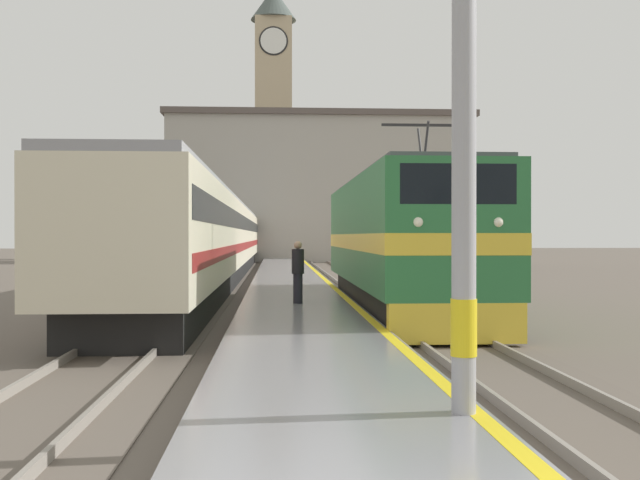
{
  "coord_description": "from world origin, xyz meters",
  "views": [
    {
      "loc": [
        -0.65,
        -4.09,
        2.22
      ],
      "look_at": [
        1.25,
        27.81,
        2.05
      ],
      "focal_mm": 42.0,
      "sensor_mm": 36.0,
      "label": 1
    }
  ],
  "objects_px": {
    "locomotive_train": "(399,243)",
    "passenger_train": "(218,239)",
    "catenary_mast": "(469,35)",
    "person_on_platform": "(298,271)",
    "clock_tower": "(274,115)"
  },
  "relations": [
    {
      "from": "locomotive_train",
      "to": "person_on_platform",
      "type": "bearing_deg",
      "value": -163.32
    },
    {
      "from": "passenger_train",
      "to": "clock_tower",
      "type": "relative_size",
      "value": 1.94
    },
    {
      "from": "catenary_mast",
      "to": "locomotive_train",
      "type": "bearing_deg",
      "value": 83.52
    },
    {
      "from": "catenary_mast",
      "to": "clock_tower",
      "type": "xyz_separation_m",
      "value": [
        -2.2,
        65.63,
        9.69
      ]
    },
    {
      "from": "passenger_train",
      "to": "clock_tower",
      "type": "height_order",
      "value": "clock_tower"
    },
    {
      "from": "person_on_platform",
      "to": "locomotive_train",
      "type": "bearing_deg",
      "value": 16.68
    },
    {
      "from": "passenger_train",
      "to": "person_on_platform",
      "type": "height_order",
      "value": "passenger_train"
    },
    {
      "from": "clock_tower",
      "to": "passenger_train",
      "type": "bearing_deg",
      "value": -94.52
    },
    {
      "from": "passenger_train",
      "to": "catenary_mast",
      "type": "bearing_deg",
      "value": -80.89
    },
    {
      "from": "locomotive_train",
      "to": "passenger_train",
      "type": "relative_size",
      "value": 0.28
    },
    {
      "from": "passenger_train",
      "to": "person_on_platform",
      "type": "relative_size",
      "value": 29.97
    },
    {
      "from": "passenger_train",
      "to": "clock_tower",
      "type": "distance_m",
      "value": 36.89
    },
    {
      "from": "locomotive_train",
      "to": "clock_tower",
      "type": "distance_m",
      "value": 53.38
    },
    {
      "from": "catenary_mast",
      "to": "passenger_train",
      "type": "bearing_deg",
      "value": 99.11
    },
    {
      "from": "person_on_platform",
      "to": "clock_tower",
      "type": "xyz_separation_m",
      "value": [
        -0.79,
        52.77,
        12.75
      ]
    }
  ]
}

